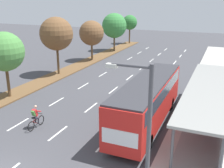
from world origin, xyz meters
TOP-DOWN VIEW (x-y plane):
  - median_strip at (-8.30, 20.00)m, footprint 2.60×52.00m
  - sidewalk_right at (9.25, 20.00)m, footprint 4.50×52.00m
  - lane_divider_left at (-3.50, 18.10)m, footprint 0.14×47.19m
  - lane_divider_center at (0.00, 18.10)m, footprint 0.14×47.19m
  - lane_divider_right at (3.50, 18.10)m, footprint 0.14×47.19m
  - bus_shelter at (9.53, 10.73)m, footprint 2.90×14.05m
  - bus at (5.25, 9.54)m, footprint 2.54×11.29m
  - cyclist at (-1.91, 5.71)m, footprint 0.46×1.82m
  - median_tree_second at (-8.20, 9.81)m, footprint 3.57×3.57m
  - median_tree_third at (-8.46, 18.39)m, footprint 3.93×3.93m
  - median_tree_fourth at (-8.25, 26.96)m, footprint 3.63×3.63m
  - median_tree_fifth at (-8.19, 35.54)m, footprint 4.29×4.29m
  - median_tree_farthest at (-8.35, 44.11)m, footprint 2.95×2.95m
  - streetlight at (7.42, 1.07)m, footprint 1.91×0.24m

SIDE VIEW (x-z plane):
  - lane_divider_left at x=-3.50m, z-range 0.00..0.01m
  - lane_divider_center at x=0.00m, z-range 0.00..0.01m
  - lane_divider_right at x=3.50m, z-range 0.00..0.01m
  - median_strip at x=-8.30m, z-range 0.00..0.12m
  - sidewalk_right at x=9.25m, z-range 0.00..0.15m
  - cyclist at x=-1.91m, z-range -0.06..1.65m
  - bus_shelter at x=9.53m, z-range 0.43..3.29m
  - bus at x=5.25m, z-range 0.38..3.75m
  - streetlight at x=7.42m, z-range 0.64..7.14m
  - median_tree_fourth at x=-8.25m, z-range 1.19..7.00m
  - median_tree_farthest at x=-8.35m, z-range 1.46..7.13m
  - median_tree_second at x=-8.20m, z-range 1.35..7.39m
  - median_tree_fifth at x=-8.19m, z-range 1.20..7.65m
  - median_tree_third at x=-8.46m, z-range 1.55..8.37m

